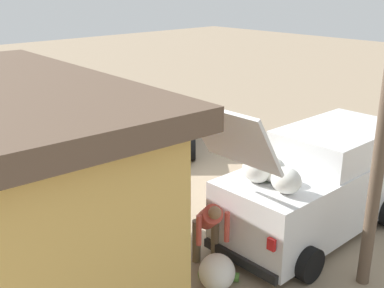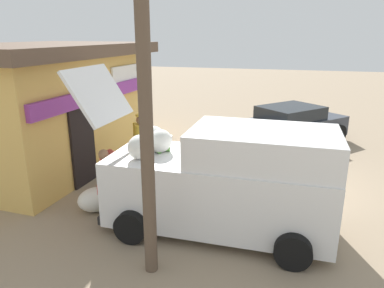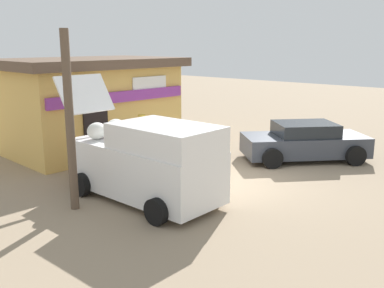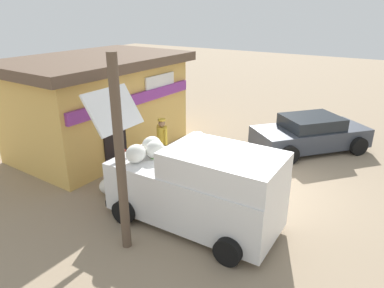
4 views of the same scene
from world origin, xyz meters
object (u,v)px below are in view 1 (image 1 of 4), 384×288
(customer_bending, at_px, (209,225))
(paint_bucket, at_px, (66,188))
(parked_sedan, at_px, (160,125))
(unloaded_banana_pile, at_px, (217,272))
(delivery_van, at_px, (317,184))
(vendor_standing, at_px, (139,190))

(customer_bending, height_order, paint_bucket, customer_bending)
(parked_sedan, bearing_deg, customer_bending, 148.13)
(unloaded_banana_pile, bearing_deg, delivery_van, -90.59)
(vendor_standing, relative_size, unloaded_banana_pile, 1.67)
(parked_sedan, bearing_deg, unloaded_banana_pile, 148.24)
(delivery_van, xyz_separation_m, parked_sedan, (6.18, -1.10, -0.40))
(delivery_van, distance_m, parked_sedan, 6.30)
(parked_sedan, height_order, customer_bending, customer_bending)
(parked_sedan, relative_size, vendor_standing, 2.57)
(customer_bending, xyz_separation_m, unloaded_banana_pile, (-0.48, 0.28, -0.57))
(vendor_standing, height_order, customer_bending, vendor_standing)
(parked_sedan, bearing_deg, paint_bucket, 108.85)
(paint_bucket, bearing_deg, delivery_van, -150.01)
(vendor_standing, bearing_deg, paint_bucket, 4.02)
(delivery_van, bearing_deg, unloaded_banana_pile, 89.41)
(delivery_van, xyz_separation_m, vendor_standing, (2.22, 2.62, -0.08))
(parked_sedan, bearing_deg, vendor_standing, 136.80)
(vendor_standing, bearing_deg, parked_sedan, -43.20)
(unloaded_banana_pile, bearing_deg, customer_bending, -30.49)
(unloaded_banana_pile, bearing_deg, parked_sedan, -31.76)
(customer_bending, relative_size, unloaded_banana_pile, 1.34)
(customer_bending, bearing_deg, vendor_standing, 6.33)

